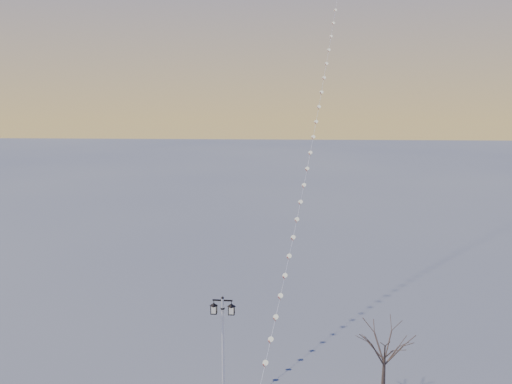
{
  "coord_description": "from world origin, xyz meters",
  "views": [
    {
      "loc": [
        -0.02,
        -25.4,
        15.3
      ],
      "look_at": [
        -1.69,
        5.96,
        9.48
      ],
      "focal_mm": 38.29,
      "sensor_mm": 36.0,
      "label": 1
    }
  ],
  "objects": [
    {
      "name": "kite_train",
      "position": [
        3.21,
        20.39,
        19.84
      ],
      "size": [
        9.42,
        40.5,
        39.89
      ],
      "rotation": [
        0.0,
        0.0,
        0.18
      ],
      "color": "#30231B",
      "rests_on": "ground"
    },
    {
      "name": "bare_tree",
      "position": [
        5.12,
        0.54,
        2.59
      ],
      "size": [
        2.25,
        2.25,
        3.73
      ],
      "rotation": [
        0.0,
        0.0,
        0.34
      ],
      "color": "#423428",
      "rests_on": "ground"
    },
    {
      "name": "street_lamp",
      "position": [
        -3.03,
        0.01,
        2.94
      ],
      "size": [
        1.35,
        0.59,
        5.31
      ],
      "rotation": [
        0.0,
        0.0,
        -0.05
      ],
      "color": "black",
      "rests_on": "ground"
    }
  ]
}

